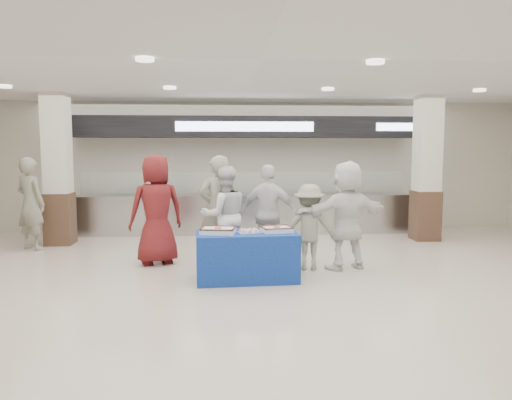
{
  "coord_description": "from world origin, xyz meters",
  "views": [
    {
      "loc": [
        -0.51,
        -6.59,
        2.04
      ],
      "look_at": [
        0.03,
        1.6,
        1.19
      ],
      "focal_mm": 35.0,
      "sensor_mm": 36.0,
      "label": 1
    }
  ],
  "objects": [
    {
      "name": "ground",
      "position": [
        0.0,
        0.0,
        0.0
      ],
      "size": [
        14.0,
        14.0,
        0.0
      ],
      "primitive_type": "plane",
      "color": "beige",
      "rests_on": "ground"
    },
    {
      "name": "serving_line",
      "position": [
        0.0,
        5.4,
        1.16
      ],
      "size": [
        8.7,
        0.85,
        2.8
      ],
      "color": "#AEB0B4",
      "rests_on": "ground"
    },
    {
      "name": "column_left",
      "position": [
        -4.0,
        4.2,
        1.53
      ],
      "size": [
        0.55,
        0.55,
        3.2
      ],
      "color": "#3C281B",
      "rests_on": "ground"
    },
    {
      "name": "column_right",
      "position": [
        4.0,
        4.2,
        1.53
      ],
      "size": [
        0.55,
        0.55,
        3.2
      ],
      "color": "#3C281B",
      "rests_on": "ground"
    },
    {
      "name": "display_table",
      "position": [
        -0.15,
        1.0,
        0.38
      ],
      "size": [
        1.6,
        0.88,
        0.75
      ],
      "primitive_type": "cube",
      "rotation": [
        0.0,
        0.0,
        0.06
      ],
      "color": "#163C98",
      "rests_on": "ground"
    },
    {
      "name": "sheet_cake_left",
      "position": [
        -0.59,
        0.95,
        0.8
      ],
      "size": [
        0.56,
        0.47,
        0.1
      ],
      "color": "white",
      "rests_on": "display_table"
    },
    {
      "name": "sheet_cake_right",
      "position": [
        0.31,
        1.03,
        0.8
      ],
      "size": [
        0.51,
        0.43,
        0.1
      ],
      "color": "white",
      "rests_on": "display_table"
    },
    {
      "name": "cupcake_tray",
      "position": [
        -0.11,
        0.95,
        0.78
      ],
      "size": [
        0.4,
        0.34,
        0.06
      ],
      "color": "#B0B0B5",
      "rests_on": "display_table"
    },
    {
      "name": "civilian_maroon",
      "position": [
        -1.69,
        2.21,
        0.97
      ],
      "size": [
        1.11,
        0.91,
        1.94
      ],
      "primitive_type": "imported",
      "rotation": [
        0.0,
        0.0,
        3.5
      ],
      "color": "maroon",
      "rests_on": "ground"
    },
    {
      "name": "soldier_a",
      "position": [
        -0.61,
        2.25,
        0.96
      ],
      "size": [
        0.78,
        0.6,
        1.92
      ],
      "primitive_type": "imported",
      "rotation": [
        0.0,
        0.0,
        3.36
      ],
      "color": "gray",
      "rests_on": "ground"
    },
    {
      "name": "chef_tall",
      "position": [
        -0.49,
        2.11,
        0.87
      ],
      "size": [
        0.98,
        0.84,
        1.74
      ],
      "primitive_type": "imported",
      "rotation": [
        0.0,
        0.0,
        3.38
      ],
      "color": "white",
      "rests_on": "ground"
    },
    {
      "name": "chef_short",
      "position": [
        0.3,
        2.2,
        0.88
      ],
      "size": [
        1.11,
        0.71,
        1.76
      ],
      "primitive_type": "imported",
      "rotation": [
        0.0,
        0.0,
        2.85
      ],
      "color": "white",
      "rests_on": "ground"
    },
    {
      "name": "soldier_b",
      "position": [
        0.93,
        1.64,
        0.72
      ],
      "size": [
        1.01,
        0.68,
        1.45
      ],
      "primitive_type": "imported",
      "rotation": [
        0.0,
        0.0,
        2.97
      ],
      "color": "gray",
      "rests_on": "ground"
    },
    {
      "name": "civilian_white",
      "position": [
        1.57,
        1.64,
        0.92
      ],
      "size": [
        1.79,
        1.07,
        1.84
      ],
      "primitive_type": "imported",
      "rotation": [
        0.0,
        0.0,
        3.47
      ],
      "color": "white",
      "rests_on": "ground"
    },
    {
      "name": "soldier_bg",
      "position": [
        -4.39,
        3.66,
        0.94
      ],
      "size": [
        0.81,
        0.72,
        1.87
      ],
      "primitive_type": "imported",
      "rotation": [
        0.0,
        0.0,
        2.63
      ],
      "color": "gray",
      "rests_on": "ground"
    }
  ]
}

